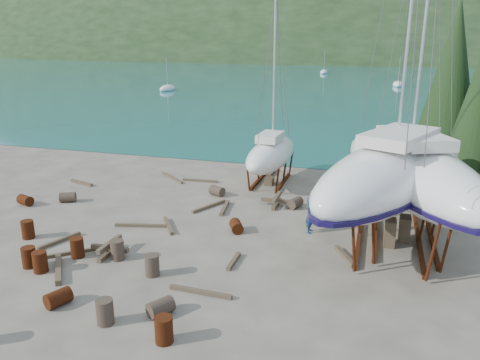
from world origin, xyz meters
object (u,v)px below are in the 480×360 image
(large_sailboat_near, at_px, (395,172))
(large_sailboat_far, at_px, (410,171))
(worker, at_px, (311,215))
(small_sailboat_shore, at_px, (271,154))

(large_sailboat_near, xyz_separation_m, large_sailboat_far, (0.67, 0.71, -0.10))
(large_sailboat_near, xyz_separation_m, worker, (-3.72, -0.14, -2.44))
(large_sailboat_near, height_order, small_sailboat_shore, large_sailboat_near)
(small_sailboat_shore, relative_size, worker, 6.64)
(large_sailboat_far, bearing_deg, worker, 167.84)
(small_sailboat_shore, height_order, worker, small_sailboat_shore)
(large_sailboat_far, relative_size, small_sailboat_shore, 1.65)
(small_sailboat_shore, xyz_separation_m, worker, (3.69, -7.39, -1.08))
(large_sailboat_near, bearing_deg, worker, -153.84)
(large_sailboat_far, distance_m, worker, 5.05)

